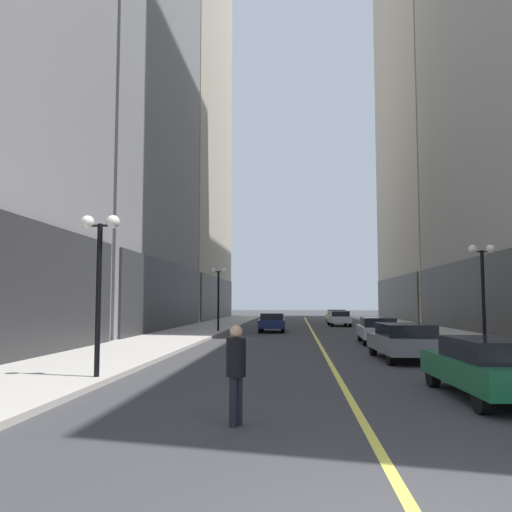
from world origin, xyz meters
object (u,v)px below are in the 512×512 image
object	(u,v)px
car_silver	(377,329)
car_navy	(272,322)
car_white	(339,318)
street_lamp_left_far	(218,285)
car_yellow	(336,315)
street_lamp_left_near	(99,259)
pedestrian_in_black_coat	(236,367)
car_green	(492,366)
street_lamp_right_mid	(483,273)
car_grey	(404,340)

from	to	relation	value
car_silver	car_navy	xyz separation A→B (m)	(-5.81, 10.27, -0.00)
car_navy	car_white	xyz separation A→B (m)	(5.44, 9.72, -0.00)
street_lamp_left_far	car_white	bearing A→B (deg)	52.30
car_yellow	street_lamp_left_near	bearing A→B (deg)	-102.46
car_navy	pedestrian_in_black_coat	world-z (taller)	pedestrian_in_black_coat
car_silver	street_lamp_left_far	size ratio (longest dim) A/B	1.09
car_yellow	street_lamp_left_far	xyz separation A→B (m)	(-9.36, -19.95, 2.54)
car_white	car_silver	bearing A→B (deg)	-88.95
car_green	car_yellow	distance (m)	44.16
car_yellow	pedestrian_in_black_coat	xyz separation A→B (m)	(-5.16, -47.04, 0.28)
pedestrian_in_black_coat	car_white	bearing A→B (deg)	82.94
street_lamp_left_far	car_navy	bearing A→B (deg)	28.38
street_lamp_right_mid	street_lamp_left_near	bearing A→B (deg)	-146.41
car_yellow	street_lamp_left_near	size ratio (longest dim) A/B	0.97
car_navy	street_lamp_left_far	bearing A→B (deg)	-151.62
street_lamp_left_far	car_green	bearing A→B (deg)	-68.61
car_navy	pedestrian_in_black_coat	distance (m)	29.03
car_grey	street_lamp_left_near	bearing A→B (deg)	-146.28
car_silver	street_lamp_right_mid	bearing A→B (deg)	-58.27
car_navy	street_lamp_left_far	size ratio (longest dim) A/B	0.99
car_silver	pedestrian_in_black_coat	size ratio (longest dim) A/B	2.81
car_green	car_navy	bearing A→B (deg)	102.77
car_yellow	pedestrian_in_black_coat	distance (m)	47.33
street_lamp_right_mid	car_yellow	bearing A→B (deg)	95.81
car_green	street_lamp_left_far	size ratio (longest dim) A/B	1.06
street_lamp_left_near	car_grey	bearing A→B (deg)	33.72
car_navy	pedestrian_in_black_coat	bearing A→B (deg)	-88.74
car_yellow	car_white	bearing A→B (deg)	-92.47
car_silver	street_lamp_right_mid	size ratio (longest dim) A/B	1.09
car_navy	car_silver	bearing A→B (deg)	-60.51
car_silver	car_navy	size ratio (longest dim) A/B	1.09
car_yellow	street_lamp_right_mid	world-z (taller)	street_lamp_right_mid
pedestrian_in_black_coat	street_lamp_left_near	distance (m)	6.69
car_grey	car_navy	world-z (taller)	same
car_grey	street_lamp_left_far	bearing A→B (deg)	119.30
car_navy	car_yellow	distance (m)	18.93
car_green	street_lamp_right_mid	world-z (taller)	street_lamp_right_mid
car_grey	car_silver	xyz separation A→B (m)	(0.22, 7.95, -0.00)
car_navy	street_lamp_left_near	distance (m)	24.71
car_green	street_lamp_left_far	distance (m)	26.13
car_yellow	pedestrian_in_black_coat	size ratio (longest dim) A/B	2.52
car_green	street_lamp_right_mid	size ratio (longest dim) A/B	1.06
car_white	car_yellow	size ratio (longest dim) A/B	1.00
car_silver	car_white	size ratio (longest dim) A/B	1.12
car_white	street_lamp_left_near	bearing A→B (deg)	-104.81
pedestrian_in_black_coat	car_green	bearing A→B (deg)	28.60
car_white	pedestrian_in_black_coat	xyz separation A→B (m)	(-4.80, -38.74, 0.28)
car_grey	car_yellow	distance (m)	36.25
pedestrian_in_black_coat	street_lamp_right_mid	size ratio (longest dim) A/B	0.39
car_white	street_lamp_right_mid	distance (m)	25.95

